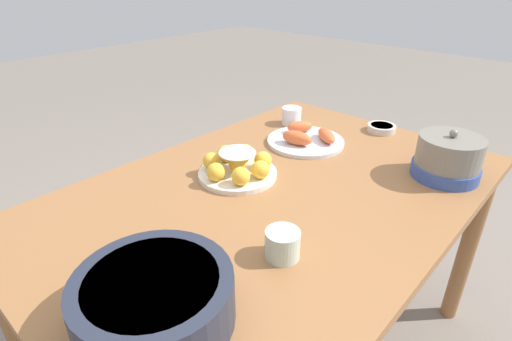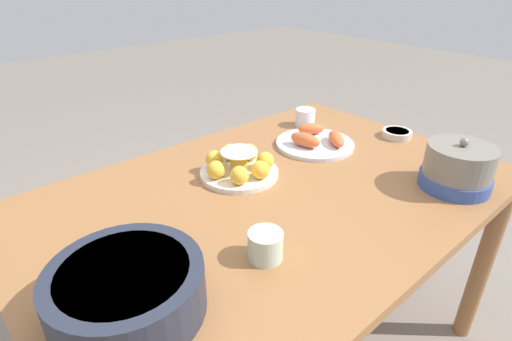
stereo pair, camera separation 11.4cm
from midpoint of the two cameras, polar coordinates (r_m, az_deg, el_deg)
dining_table at (r=1.19m, az=-0.06°, el=-6.40°), size 1.38×0.92×0.71m
cake_plate at (r=1.20m, az=-5.38°, el=0.54°), size 0.24×0.24×0.09m
serving_bowl at (r=0.77m, az=-18.66°, el=-17.10°), size 0.29×0.29×0.10m
sauce_bowl at (r=1.59m, az=15.55°, el=5.85°), size 0.11×0.11×0.03m
seafood_platter at (r=1.43m, az=4.93°, el=4.50°), size 0.27×0.27×0.06m
cup_near at (r=1.60m, az=3.05°, el=7.77°), size 0.08×0.08×0.07m
cup_far at (r=0.88m, az=0.04°, el=-10.62°), size 0.08×0.08×0.07m
warming_pot at (r=1.29m, az=23.49°, el=1.63°), size 0.20×0.20×0.15m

